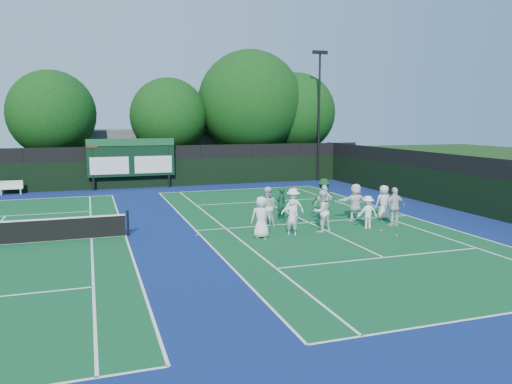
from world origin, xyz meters
name	(u,v)px	position (x,y,z in m)	size (l,w,h in m)	color
ground	(318,227)	(0.00, 0.00, 0.00)	(120.00, 120.00, 0.00)	black
court_apron	(184,232)	(-6.00, 1.00, 0.00)	(34.00, 32.00, 0.01)	navy
near_court	(309,223)	(0.00, 1.00, 0.01)	(11.05, 23.85, 0.01)	#104F26
back_fence	(146,169)	(-6.00, 16.00, 1.36)	(34.00, 0.08, 3.00)	black
divider_fence_right	(464,187)	(9.00, 1.00, 1.36)	(0.08, 32.00, 3.00)	black
scoreboard	(131,158)	(-7.01, 15.59, 2.19)	(6.00, 0.21, 3.55)	black
clubhouse	(181,152)	(-2.00, 24.00, 2.00)	(18.00, 6.00, 4.00)	#5A5A5F
light_pole_right	(319,101)	(7.50, 15.70, 6.30)	(1.20, 0.30, 10.12)	black
bench	(11,187)	(-14.75, 15.37, 0.49)	(1.45, 0.41, 0.91)	silver
tree_b	(54,116)	(-12.12, 19.58, 5.12)	(6.33, 6.33, 8.45)	black
tree_c	(170,118)	(-3.57, 19.58, 4.95)	(6.01, 6.01, 8.11)	black
tree_d	(252,106)	(3.19, 19.58, 5.97)	(8.65, 8.65, 10.52)	black
tree_e	(297,115)	(7.25, 19.58, 5.25)	(6.76, 6.76, 8.81)	black
tennis_ball_0	(265,239)	(-3.13, -1.53, 0.03)	(0.07, 0.07, 0.07)	yellow
tennis_ball_1	(303,212)	(0.82, 3.60, 0.03)	(0.07, 0.07, 0.07)	yellow
tennis_ball_2	(397,235)	(2.36, -2.71, 0.03)	(0.07, 0.07, 0.07)	yellow
tennis_ball_3	(197,235)	(-5.63, 0.06, 0.03)	(0.07, 0.07, 0.07)	yellow
tennis_ball_4	(295,220)	(-0.47, 1.59, 0.03)	(0.07, 0.07, 0.07)	yellow
tennis_ball_5	(381,230)	(2.29, -1.64, 0.03)	(0.07, 0.07, 0.07)	yellow
player_front_0	(261,217)	(-3.15, -1.11, 0.87)	(0.85, 0.56, 1.75)	white
player_front_1	(292,217)	(-1.79, -1.14, 0.79)	(0.58, 0.38, 1.58)	white
player_front_2	(322,211)	(-0.30, -0.93, 0.92)	(0.89, 0.70, 1.84)	white
player_front_3	(368,212)	(1.98, -0.97, 0.75)	(0.96, 0.55, 1.49)	white
player_front_4	(395,207)	(3.43, -0.91, 0.90)	(1.06, 0.44, 1.81)	silver
player_back_0	(267,207)	(-2.22, 0.79, 0.93)	(0.90, 0.70, 1.86)	white
player_back_1	(293,207)	(-0.99, 0.64, 0.87)	(1.13, 0.65, 1.75)	white
player_back_2	(325,204)	(0.69, 0.76, 0.91)	(1.07, 0.45, 1.83)	white
player_back_3	(355,202)	(2.34, 0.75, 0.91)	(1.69, 0.54, 1.82)	white
player_back_4	(384,202)	(3.81, 0.59, 0.85)	(0.83, 0.54, 1.70)	silver
coach_left	(281,204)	(-1.01, 2.08, 0.81)	(0.59, 0.39, 1.61)	#103B23
coach_right	(324,198)	(1.30, 2.10, 0.98)	(1.26, 0.72, 1.95)	#0F3A1C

